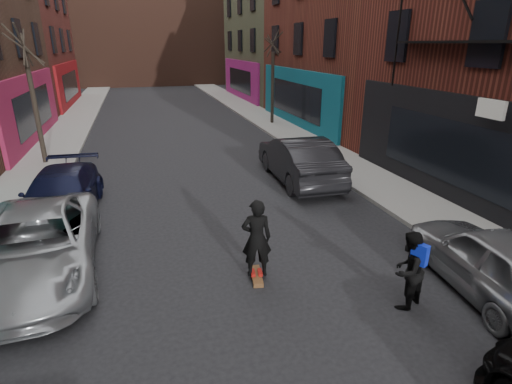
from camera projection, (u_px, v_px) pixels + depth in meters
sidewalk_left at (78, 117)px, 28.12m from camera, size 2.50×84.00×0.13m
sidewalk_right at (248, 110)px, 31.44m from camera, size 2.50×84.00×0.13m
building_far at (146, 26)px, 50.73m from camera, size 40.00×10.00×14.00m
tree_left_far at (31, 85)px, 16.20m from camera, size 2.00×2.00×6.50m
tree_right_far at (273, 68)px, 24.82m from camera, size 2.00×2.00×6.80m
parked_left_far at (37, 245)px, 8.87m from camera, size 2.74×5.50×1.50m
parked_left_end at (61, 195)px, 11.96m from camera, size 2.26×4.93×1.40m
parked_right_far at (494, 261)px, 8.22m from camera, size 2.26×4.53×1.48m
parked_right_end at (299, 159)px, 15.07m from camera, size 2.00×5.27×1.72m
skateboard at (256, 276)px, 8.96m from camera, size 0.35×0.83×0.10m
skateboarder at (257, 238)px, 8.63m from camera, size 0.72×0.53×1.79m
pedestrian at (408, 270)px, 7.77m from camera, size 0.97×0.88×1.62m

